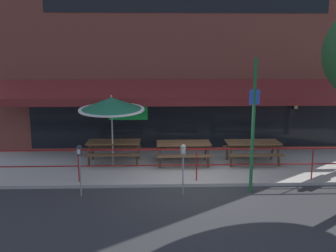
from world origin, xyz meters
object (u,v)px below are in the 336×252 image
Objects in this scene: picnic_table_centre at (183,147)px; picnic_table_right at (252,146)px; picnic_table_left at (114,146)px; street_sign_pole at (253,125)px; parking_meter_near at (79,155)px; parking_meter_far at (183,154)px; patio_umbrella_left at (112,104)px.

picnic_table_centre is 2.36m from picnic_table_right.
street_sign_pole is (4.06, -2.67, 1.20)m from picnic_table_left.
picnic_table_left and picnic_table_centre have the same top height.
parking_meter_near is at bearing -178.13° from street_sign_pole.
parking_meter_far is at bearing -174.75° from street_sign_pole.
patio_umbrella_left is 1.67× the size of parking_meter_near.
street_sign_pole is at bearing 5.25° from parking_meter_far.
picnic_table_right is 2.83m from street_sign_pole.
patio_umbrella_left reaches higher than picnic_table_right.
parking_meter_near is 0.38× the size of street_sign_pole.
patio_umbrella_left is (-2.36, -0.10, 1.47)m from picnic_table_centre.
picnic_table_centre is at bearing -5.62° from picnic_table_left.
street_sign_pole reaches higher than parking_meter_far.
picnic_table_centre is at bearing 41.26° from parking_meter_near.
picnic_table_centre is (2.36, -0.23, 0.00)m from picnic_table_left.
patio_umbrella_left is at bearing -178.27° from picnic_table_right.
parking_meter_far is (-0.20, -2.61, 0.44)m from picnic_table_centre.
picnic_table_left is 1.00× the size of picnic_table_centre.
picnic_table_centre is 2.66m from parking_meter_far.
parking_meter_far is (2.75, -0.02, 0.00)m from parking_meter_near.
picnic_table_right is 3.72m from parking_meter_far.
parking_meter_near reaches higher than picnic_table_centre.
parking_meter_near is 4.71m from street_sign_pole.
picnic_table_right is 5.95m from parking_meter_near.
parking_meter_far is at bearing -0.46° from parking_meter_near.
picnic_table_left is at bearing 177.64° from picnic_table_right.
picnic_table_right is at bearing -2.36° from picnic_table_left.
picnic_table_centre is at bearing 2.54° from patio_umbrella_left.
picnic_table_right is at bearing 0.92° from picnic_table_centre.
picnic_table_right is at bearing 74.85° from street_sign_pole.
patio_umbrella_left is (-4.73, -0.14, 1.47)m from picnic_table_right.
patio_umbrella_left is at bearing 150.08° from street_sign_pole.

